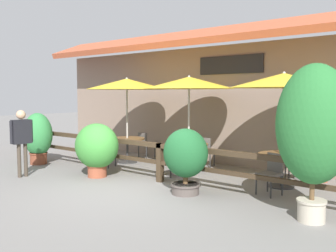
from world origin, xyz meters
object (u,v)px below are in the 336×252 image
(dining_table_near, at_px, (127,143))
(patio_umbrella_middle, at_px, (189,83))
(dining_table_far, at_px, (282,160))
(chair_middle_wallside, at_px, (205,150))
(patio_umbrella_near, at_px, (127,84))
(chair_middle_streetside, at_px, (174,157))
(potted_plant_tall_tropical, at_px, (314,127))
(potted_plant_broad_leaf, at_px, (38,136))
(chair_near_streetside, at_px, (108,150))
(chair_far_streetside, at_px, (271,172))
(dining_table_middle, at_px, (189,149))
(potted_plant_corner_fern, at_px, (97,147))
(chair_far_wallside, at_px, (295,161))
(pedestrian, at_px, (22,134))
(potted_plant_small_flowering, at_px, (186,156))
(patio_umbrella_far, at_px, (284,81))
(chair_near_wallside, at_px, (145,144))
(potted_plant_entrance_palm, at_px, (318,149))

(dining_table_near, bearing_deg, patio_umbrella_middle, 4.43)
(patio_umbrella_middle, relative_size, dining_table_far, 2.46)
(chair_middle_wallside, bearing_deg, patio_umbrella_near, 8.94)
(chair_middle_streetside, relative_size, potted_plant_tall_tropical, 0.33)
(dining_table_far, bearing_deg, patio_umbrella_middle, 177.17)
(dining_table_near, distance_m, potted_plant_broad_leaf, 2.73)
(chair_near_streetside, xyz_separation_m, chair_far_streetside, (5.05, 0.09, 0.00))
(dining_table_middle, distance_m, potted_plant_corner_fern, 2.54)
(chair_far_wallside, distance_m, potted_plant_broad_leaf, 7.46)
(patio_umbrella_near, relative_size, pedestrian, 1.53)
(patio_umbrella_near, distance_m, potted_plant_small_flowering, 4.36)
(dining_table_near, distance_m, patio_umbrella_far, 5.29)
(patio_umbrella_far, height_order, potted_plant_broad_leaf, patio_umbrella_far)
(chair_near_wallside, xyz_separation_m, chair_middle_streetside, (2.31, -1.42, 0.00))
(chair_far_streetside, xyz_separation_m, pedestrian, (-5.72, -2.41, 0.62))
(dining_table_near, relative_size, chair_middle_streetside, 1.23)
(chair_far_streetside, bearing_deg, potted_plant_corner_fern, -150.05)
(chair_near_wallside, bearing_deg, chair_far_wallside, -176.16)
(dining_table_near, xyz_separation_m, potted_plant_entrance_palm, (5.43, 1.16, 0.16))
(pedestrian, bearing_deg, potted_plant_broad_leaf, -130.47)
(chair_near_streetside, distance_m, patio_umbrella_middle, 3.12)
(potted_plant_entrance_palm, bearing_deg, chair_far_streetside, -100.97)
(chair_far_streetside, relative_size, potted_plant_tall_tropical, 0.33)
(chair_near_streetside, distance_m, chair_near_wallside, 1.66)
(dining_table_near, distance_m, chair_middle_wallside, 2.48)
(patio_umbrella_middle, bearing_deg, patio_umbrella_near, -175.57)
(dining_table_middle, distance_m, pedestrian, 4.44)
(patio_umbrella_middle, distance_m, pedestrian, 4.61)
(dining_table_near, relative_size, dining_table_far, 1.00)
(chair_middle_streetside, height_order, pedestrian, pedestrian)
(potted_plant_corner_fern, height_order, potted_plant_entrance_palm, potted_plant_entrance_palm)
(chair_far_streetside, xyz_separation_m, potted_plant_broad_leaf, (-7.01, -1.15, 0.35))
(dining_table_far, xyz_separation_m, chair_far_streetside, (0.09, -0.78, -0.12))
(patio_umbrella_near, bearing_deg, chair_far_streetside, -8.33)
(chair_near_wallside, distance_m, dining_table_middle, 2.33)
(chair_far_wallside, bearing_deg, chair_far_streetside, 84.85)
(dining_table_middle, xyz_separation_m, pedestrian, (-2.90, -3.33, 0.49))
(chair_middle_streetside, bearing_deg, patio_umbrella_near, 179.42)
(chair_far_streetside, relative_size, potted_plant_broad_leaf, 0.56)
(chair_middle_streetside, relative_size, patio_umbrella_far, 0.33)
(chair_middle_wallside, height_order, potted_plant_entrance_palm, potted_plant_entrance_palm)
(chair_far_wallside, bearing_deg, chair_near_streetside, 10.55)
(patio_umbrella_far, bearing_deg, pedestrian, -150.43)
(potted_plant_small_flowering, bearing_deg, potted_plant_corner_fern, -178.17)
(patio_umbrella_middle, height_order, chair_middle_streetside, patio_umbrella_middle)
(chair_near_wallside, bearing_deg, potted_plant_broad_leaf, 58.32)
(patio_umbrella_far, height_order, potted_plant_entrance_palm, patio_umbrella_far)
(potted_plant_entrance_palm, bearing_deg, dining_table_middle, -162.86)
(patio_umbrella_middle, bearing_deg, dining_table_middle, 0.00)
(chair_near_streetside, distance_m, chair_far_wallside, 5.24)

